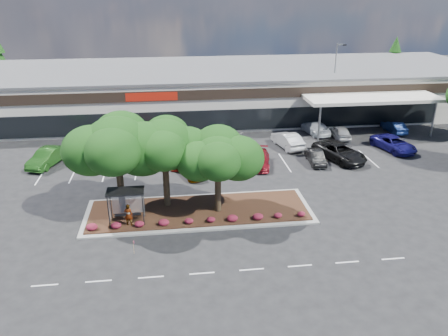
{
  "coord_description": "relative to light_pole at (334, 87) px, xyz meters",
  "views": [
    {
      "loc": [
        -3.86,
        -26.85,
        16.92
      ],
      "look_at": [
        0.36,
        6.75,
        2.6
      ],
      "focal_mm": 35.0,
      "sensor_mm": 36.0,
      "label": 1
    }
  ],
  "objects": [
    {
      "name": "car_2",
      "position": [
        -20.54,
        -13.43,
        -3.68
      ],
      "size": [
        2.94,
        5.39,
        1.48
      ],
      "primitive_type": "imported",
      "rotation": [
        0.0,
        0.0,
        -0.18
      ],
      "color": "maroon",
      "rests_on": "ground"
    },
    {
      "name": "person_waiting",
      "position": [
        -25.0,
        -25.77,
        -3.3
      ],
      "size": [
        0.7,
        0.54,
        1.73
      ],
      "primitive_type": "imported",
      "rotation": [
        0.0,
        0.0,
        2.92
      ],
      "color": "#594C47",
      "rests_on": "landscape_island"
    },
    {
      "name": "bus_shelter",
      "position": [
        -25.15,
        -25.07,
        -2.12
      ],
      "size": [
        2.75,
        1.55,
        2.59
      ],
      "color": "black",
      "rests_on": "landscape_island"
    },
    {
      "name": "car_10",
      "position": [
        -26.33,
        -8.82,
        -3.75
      ],
      "size": [
        3.22,
        4.96,
        1.34
      ],
      "primitive_type": "imported",
      "rotation": [
        0.0,
        0.0,
        2.82
      ],
      "color": "slate",
      "rests_on": "ground"
    },
    {
      "name": "conifer_north_west",
      "position": [
        -47.65,
        17.98,
        0.58
      ],
      "size": [
        4.4,
        4.4,
        10.0
      ],
      "primitive_type": "cone",
      "color": "#183B13",
      "rests_on": "ground"
    },
    {
      "name": "car_14",
      "position": [
        -8.73,
        -10.11,
        -3.57
      ],
      "size": [
        2.85,
        5.45,
        1.71
      ],
      "primitive_type": "imported",
      "rotation": [
        0.0,
        0.0,
        3.35
      ],
      "color": "#BCBCBC",
      "rests_on": "ground"
    },
    {
      "name": "island_tree_west",
      "position": [
        -25.65,
        -23.52,
        -0.22
      ],
      "size": [
        7.2,
        7.2,
        7.89
      ],
      "primitive_type": null,
      "color": "#183B13",
      "rests_on": "landscape_island"
    },
    {
      "name": "car_4",
      "position": [
        -17.6,
        -13.73,
        -3.72
      ],
      "size": [
        3.74,
        5.53,
        1.41
      ],
      "primitive_type": "imported",
      "rotation": [
        0.0,
        0.0,
        0.3
      ],
      "color": "#ACB1B9",
      "rests_on": "ground"
    },
    {
      "name": "island_tree_east",
      "position": [
        -18.15,
        -24.32,
        -0.91
      ],
      "size": [
        5.8,
        5.8,
        6.5
      ],
      "primitive_type": null,
      "color": "#183B13",
      "rests_on": "landscape_island"
    },
    {
      "name": "conifer_north_east",
      "position": [
        16.35,
        15.98,
        0.08
      ],
      "size": [
        3.96,
        3.96,
        9.0
      ],
      "primitive_type": "cone",
      "color": "#183B13",
      "rests_on": "ground"
    },
    {
      "name": "car_17",
      "position": [
        5.68,
        -6.49,
        -3.71
      ],
      "size": [
        1.57,
        4.31,
        1.41
      ],
      "primitive_type": "imported",
      "rotation": [
        0.0,
        0.0,
        3.16
      ],
      "color": "navy",
      "rests_on": "ground"
    },
    {
      "name": "light_pole",
      "position": [
        0.0,
        0.0,
        0.0
      ],
      "size": [
        1.43,
        0.63,
        9.97
      ],
      "rotation": [
        0.0,
        0.0,
        0.2
      ],
      "color": "gray",
      "rests_on": "ground"
    },
    {
      "name": "car_7",
      "position": [
        -7.08,
        -15.01,
        -3.75
      ],
      "size": [
        1.66,
        4.13,
        1.34
      ],
      "primitive_type": "imported",
      "rotation": [
        0.0,
        0.0,
        -0.06
      ],
      "color": "black",
      "rests_on": "ground"
    },
    {
      "name": "car_1",
      "position": [
        -28.6,
        -12.55,
        -3.68
      ],
      "size": [
        3.66,
        5.75,
        1.48
      ],
      "primitive_type": "imported",
      "rotation": [
        0.0,
        0.0,
        -0.24
      ],
      "color": "#9D3419",
      "rests_on": "ground"
    },
    {
      "name": "car_6",
      "position": [
        -4.36,
        -14.43,
        -3.56
      ],
      "size": [
        4.98,
        6.82,
        1.72
      ],
      "primitive_type": "imported",
      "rotation": [
        0.0,
        0.0,
        0.38
      ],
      "color": "black",
      "rests_on": "ground"
    },
    {
      "name": "car_13",
      "position": [
        -15.33,
        -6.78,
        -3.66
      ],
      "size": [
        3.87,
        5.63,
        1.51
      ],
      "primitive_type": "imported",
      "rotation": [
        0.0,
        0.0,
        3.51
      ],
      "color": "silver",
      "rests_on": "ground"
    },
    {
      "name": "island_tree_mid",
      "position": [
        -22.15,
        -22.82,
        -0.5
      ],
      "size": [
        6.6,
        6.6,
        7.32
      ],
      "primitive_type": null,
      "color": "#183B13",
      "rests_on": "landscape_island"
    },
    {
      "name": "ground",
      "position": [
        -17.65,
        -28.02,
        -4.42
      ],
      "size": [
        160.0,
        160.0,
        0.0
      ],
      "primitive_type": "plane",
      "color": "black",
      "rests_on": "ground"
    },
    {
      "name": "survey_stake",
      "position": [
        -24.43,
        -29.25,
        -3.78
      ],
      "size": [
        0.07,
        0.14,
        1.0
      ],
      "color": "#A68657",
      "rests_on": "ground"
    },
    {
      "name": "car_8",
      "position": [
        2.58,
        -12.5,
        -3.65
      ],
      "size": [
        3.89,
        5.99,
        1.53
      ],
      "primitive_type": "imported",
      "rotation": [
        0.0,
        0.0,
        0.26
      ],
      "color": "#131055",
      "rests_on": "ground"
    },
    {
      "name": "shrub_row",
      "position": [
        -19.65,
        -26.12,
        -3.91
      ],
      "size": [
        17.0,
        0.8,
        0.5
      ],
      "primitive_type": null,
      "color": "maroon",
      "rests_on": "landscape_island"
    },
    {
      "name": "car_3",
      "position": [
        -19.85,
        -16.72,
        -3.75
      ],
      "size": [
        2.66,
        4.22,
        1.34
      ],
      "primitive_type": "imported",
      "rotation": [
        0.0,
        0.0,
        0.3
      ],
      "color": "#784105",
      "rests_on": "ground"
    },
    {
      "name": "landscape_island",
      "position": [
        -19.65,
        -24.02,
        -4.3
      ],
      "size": [
        18.0,
        6.0,
        0.26
      ],
      "color": "gray",
      "rests_on": "ground"
    },
    {
      "name": "car_12",
      "position": [
        -15.33,
        -9.82,
        -3.58
      ],
      "size": [
        2.41,
        5.07,
        1.67
      ],
      "primitive_type": "imported",
      "rotation": [
        0.0,
        0.0,
        3.23
      ],
      "color": "slate",
      "rests_on": "ground"
    },
    {
      "name": "lane_markings",
      "position": [
        -17.79,
        -17.6,
        -4.42
      ],
      "size": [
        33.12,
        20.06,
        0.01
      ],
      "color": "silver",
      "rests_on": "ground"
    },
    {
      "name": "car_5",
      "position": [
        -12.9,
        -15.03,
        -3.72
      ],
      "size": [
        2.91,
        5.13,
        1.4
      ],
      "primitive_type": "imported",
      "rotation": [
        0.0,
        0.0,
        -0.21
      ],
      "color": "maroon",
      "rests_on": "ground"
    },
    {
      "name": "retail_store",
      "position": [
        -17.58,
        5.89,
        -1.27
      ],
      "size": [
        80.4,
        25.2,
        6.25
      ],
      "color": "silver",
      "rests_on": "ground"
    },
    {
      "name": "car_15",
      "position": [
        -4.12,
        -5.77,
        -3.68
      ],
      "size": [
        2.99,
        5.43,
        1.49
      ],
      "primitive_type": "imported",
      "rotation": [
        0.0,
        0.0,
        3.33
      ],
      "color": "silver",
      "rests_on": "ground"
    },
    {
      "name": "car_11",
      "position": [
        -25.02,
        -9.1,
        -3.75
      ],
      "size": [
        3.02,
        4.97,
        1.35
      ],
      "primitive_type": "imported",
      "rotation": [
        0.0,
        0.0,
        2.88
      ],
      "color": "maroon",
      "rests_on": "ground"
    },
    {
      "name": "car_16",
      "position": [
        -1.71,
        -7.72,
        -3.69
      ],
      "size": [
        1.93,
        4.37,
        1.46
      ],
      "primitive_type": "imported",
      "rotation": [
        0.0,
        0.0,
        3.09
      ],
      "color": "#B2B2B2",
      "rests_on": "ground"
    },
    {
      "name": "car_9",
      "position": [
        -28.51,
        -6.1,
        -3.7
      ],
      "size": [
        2.74,
        4.51,
        1.44
      ],
      "primitive_type": "imported",
      "rotation": [
        0.0,
        0.0,
        3.41
      ],
      "color": "#BEBEBE",
      "rests_on": "ground"
    },
    {
      "name": "car_0",
      "position": [
        -34.07,
        -12.2,
        -3.57
      ],
      "size": [
        3.43,
        5.48,
        1.71
      ],
      "primitive_type": "imported",
      "rotation": [
        0.0,
        0.0,
        -0.34
      ],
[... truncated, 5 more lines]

